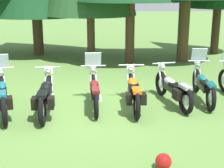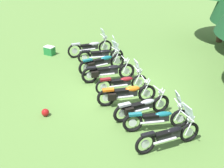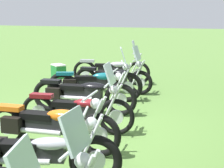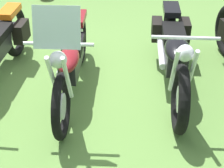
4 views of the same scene
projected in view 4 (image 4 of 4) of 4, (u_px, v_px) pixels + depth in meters
The scene contains 3 objects.
ground_plane at pixel (82, 92), 4.42m from camera, with size 80.00×80.00×0.00m, color #547A38.
motorcycle_3 at pixel (174, 51), 4.34m from camera, with size 0.74×2.44×1.02m.
motorcycle_4 at pixel (71, 61), 4.14m from camera, with size 0.67×2.24×1.36m.
Camera 4 is at (-0.97, 3.52, 2.52)m, focal length 56.71 mm.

